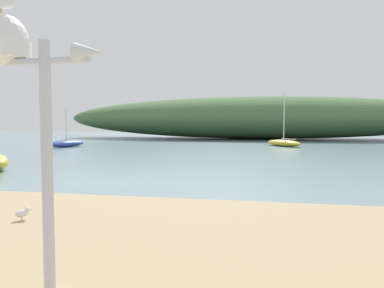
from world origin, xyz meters
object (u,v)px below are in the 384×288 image
mast_structure (13,61)px  sailboat_by_sandbar (66,144)px  seagull_by_mast (23,213)px  seagull_on_radar (2,0)px  sailboat_inner_mooring (284,143)px

mast_structure → sailboat_by_sandbar: (-13.32, 24.05, -2.37)m
seagull_by_mast → sailboat_by_sandbar: bearing=118.2°
mast_structure → seagull_on_radar: size_ratio=9.30×
mast_structure → sailboat_inner_mooring: sailboat_inner_mooring is taller
mast_structure → seagull_on_radar: bearing=173.3°
sailboat_by_sandbar → sailboat_inner_mooring: size_ratio=0.75×
sailboat_by_sandbar → seagull_on_radar: bearing=-61.2°
seagull_on_radar → sailboat_inner_mooring: sailboat_inner_mooring is taller
sailboat_inner_mooring → seagull_by_mast: 26.45m
mast_structure → seagull_on_radar: (-0.12, 0.01, 0.63)m
seagull_on_radar → sailboat_inner_mooring: (4.02, 28.42, -2.99)m
sailboat_inner_mooring → seagull_on_radar: bearing=-98.0°
mast_structure → seagull_by_mast: mast_structure is taller
sailboat_by_sandbar → seagull_by_mast: bearing=-61.8°
seagull_on_radar → sailboat_inner_mooring: bearing=82.0°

